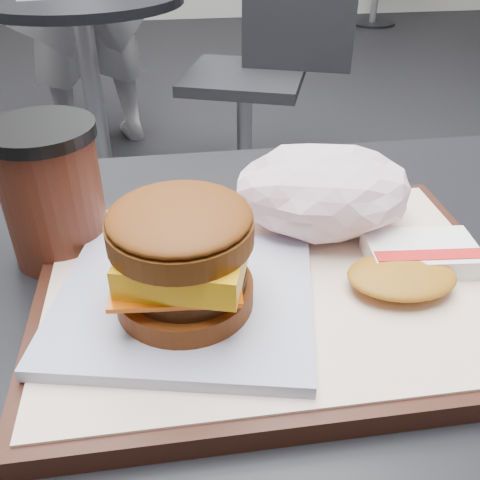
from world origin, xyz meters
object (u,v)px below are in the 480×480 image
(hash_brown, at_px, (413,263))
(crumpled_wrapper, at_px, (324,190))
(neighbor_table, at_px, (87,55))
(coffee_cup, at_px, (52,190))
(breakfast_sandwich, at_px, (184,267))
(serving_tray, at_px, (274,288))
(neighbor_chair, at_px, (263,63))
(customer_table, at_px, (285,439))

(hash_brown, height_order, crumpled_wrapper, crumpled_wrapper)
(neighbor_table, bearing_deg, coffee_cup, -84.33)
(breakfast_sandwich, bearing_deg, neighbor_table, 98.85)
(breakfast_sandwich, relative_size, coffee_cup, 1.77)
(hash_brown, distance_m, crumpled_wrapper, 0.10)
(crumpled_wrapper, bearing_deg, coffee_cup, 176.46)
(serving_tray, xyz_separation_m, coffee_cup, (-0.18, 0.09, 0.06))
(coffee_cup, relative_size, neighbor_chair, 0.14)
(customer_table, bearing_deg, hash_brown, -2.45)
(coffee_cup, distance_m, neighbor_chair, 1.62)
(customer_table, height_order, hash_brown, hash_brown)
(customer_table, xyz_separation_m, crumpled_wrapper, (0.04, 0.08, 0.24))
(customer_table, height_order, serving_tray, serving_tray)
(customer_table, relative_size, coffee_cup, 6.37)
(crumpled_wrapper, bearing_deg, serving_tray, -128.00)
(customer_table, distance_m, serving_tray, 0.20)
(serving_tray, relative_size, coffee_cup, 3.03)
(breakfast_sandwich, bearing_deg, neighbor_chair, 77.49)
(customer_table, xyz_separation_m, neighbor_chair, (0.27, 1.61, -0.07))
(hash_brown, relative_size, neighbor_chair, 0.14)
(serving_tray, height_order, coffee_cup, coffee_cup)
(serving_tray, bearing_deg, hash_brown, -4.84)
(hash_brown, distance_m, neighbor_chair, 1.65)
(hash_brown, bearing_deg, breakfast_sandwich, -174.54)
(crumpled_wrapper, distance_m, neighbor_chair, 1.58)
(hash_brown, relative_size, coffee_cup, 0.97)
(customer_table, bearing_deg, serving_tray, 162.00)
(hash_brown, distance_m, coffee_cup, 0.31)
(customer_table, relative_size, neighbor_table, 1.07)
(neighbor_table, distance_m, neighbor_chair, 0.62)
(customer_table, distance_m, neighbor_chair, 1.63)
(neighbor_table, bearing_deg, serving_tray, -78.54)
(breakfast_sandwich, height_order, crumpled_wrapper, breakfast_sandwich)
(customer_table, relative_size, hash_brown, 6.60)
(serving_tray, bearing_deg, neighbor_table, 101.46)
(crumpled_wrapper, xyz_separation_m, neighbor_chair, (0.23, 1.53, -0.32))
(customer_table, xyz_separation_m, coffee_cup, (-0.20, 0.10, 0.25))
(hash_brown, relative_size, neighbor_table, 0.16)
(serving_tray, distance_m, coffee_cup, 0.21)
(coffee_cup, bearing_deg, hash_brown, -18.99)
(customer_table, height_order, breakfast_sandwich, breakfast_sandwich)
(serving_tray, distance_m, neighbor_table, 1.69)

